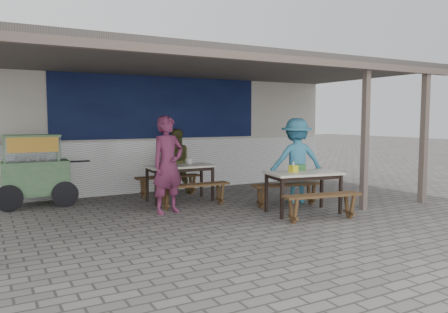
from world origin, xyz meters
name	(u,v)px	position (x,y,z in m)	size (l,w,h in m)	color
ground	(232,213)	(0.00, 0.00, 0.00)	(60.00, 60.00, 0.00)	slate
back_wall	(160,118)	(0.00, 3.58, 1.72)	(9.00, 1.28, 3.50)	beige
warung_roof	(210,67)	(0.02, 0.90, 2.71)	(9.00, 4.21, 2.81)	#4F4744
table_left	(180,169)	(-0.36, 1.53, 0.67)	(1.36, 0.70, 0.75)	beige
bench_left_street	(194,190)	(-0.37, 0.84, 0.34)	(1.46, 0.31, 0.45)	brown
bench_left_wall	(168,181)	(-0.34, 2.22, 0.34)	(1.46, 0.31, 0.45)	brown
table_right	(303,176)	(1.14, -0.60, 0.67)	(1.39, 0.93, 0.75)	beige
bench_right_street	(322,201)	(1.05, -1.22, 0.33)	(1.42, 0.50, 0.45)	brown
bench_right_wall	(287,189)	(1.24, 0.02, 0.33)	(1.42, 0.50, 0.45)	brown
vendor_cart	(35,168)	(-3.04, 2.39, 0.76)	(1.78, 0.72, 1.40)	#679060
patron_street_side	(168,165)	(-0.99, 0.58, 0.88)	(0.64, 0.42, 1.76)	#672846
patron_wall_side	(176,161)	(-0.05, 2.49, 0.74)	(0.72, 0.56, 1.47)	brown
patron_right_table	(296,161)	(1.65, 0.25, 0.86)	(1.11, 0.64, 1.72)	teal
tissue_box	(293,169)	(0.97, -0.53, 0.81)	(0.13, 0.13, 0.13)	gold
donation_box	(301,167)	(1.27, -0.37, 0.80)	(0.16, 0.11, 0.11)	#2D652D
condiment_jar	(190,161)	(-0.04, 1.75, 0.80)	(0.09, 0.09, 0.10)	silver
condiment_bowl	(165,164)	(-0.65, 1.60, 0.77)	(0.20, 0.20, 0.05)	silver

